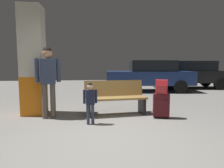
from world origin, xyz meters
TOP-DOWN VIEW (x-y plane):
  - ground_plane at (0.00, 4.00)m, footprint 18.00×18.00m
  - structural_pillar at (-1.79, 2.00)m, footprint 0.57×0.57m
  - bench at (0.34, 1.75)m, footprint 1.65×0.69m
  - suitcase at (1.41, 1.24)m, footprint 0.42×0.30m
  - backpack_bright at (1.41, 1.24)m, footprint 0.32×0.27m
  - child at (-0.31, 0.93)m, footprint 0.31×0.18m
  - adult at (-1.32, 1.53)m, footprint 0.59×0.26m
  - parked_car_side at (5.21, 6.95)m, footprint 4.28×2.20m
  - parked_car_near at (2.56, 5.96)m, footprint 4.25×2.11m

SIDE VIEW (x-z plane):
  - ground_plane at x=0.00m, z-range -0.10..0.00m
  - suitcase at x=1.41m, z-range 0.02..0.62m
  - bench at x=0.34m, z-range 0.00..0.88m
  - child at x=-0.31m, z-range 0.11..1.03m
  - backpack_bright at x=1.41m, z-range 0.60..0.94m
  - parked_car_side at x=5.21m, z-range 0.05..1.56m
  - parked_car_near at x=2.56m, z-range 0.05..1.56m
  - adult at x=-1.32m, z-range 0.20..1.93m
  - structural_pillar at x=-1.79m, z-range -0.01..2.79m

